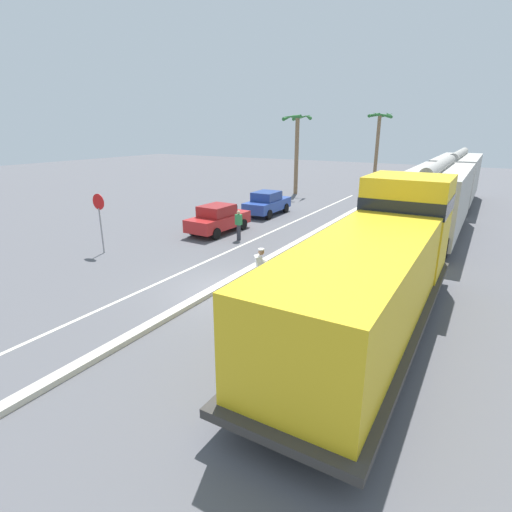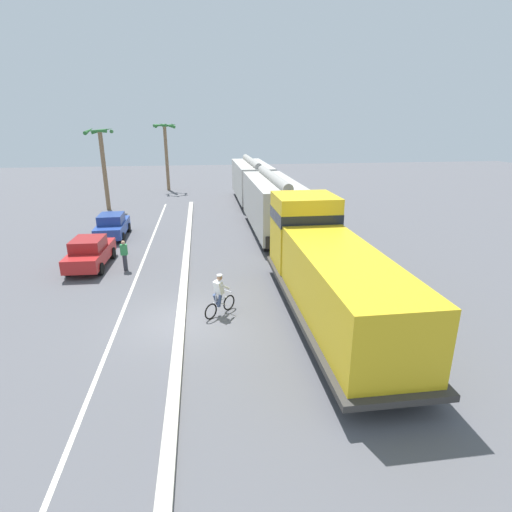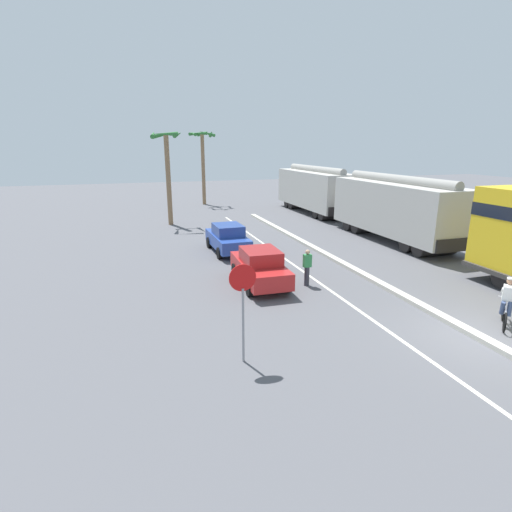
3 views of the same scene
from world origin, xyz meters
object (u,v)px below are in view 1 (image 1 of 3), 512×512
hopper_car_lead (436,200)px  parked_car_red (218,219)px  palm_tree_near (378,131)px  stop_sign (99,212)px  hopper_car_middle (456,178)px  parked_car_blue (267,203)px  cyclist (260,273)px  palm_tree_far (297,139)px  pedestrian_by_cars (239,225)px  locomotive (379,269)px

hopper_car_lead → parked_car_red: size_ratio=2.49×
parked_car_red → palm_tree_near: (2.31, 25.35, 4.64)m
palm_tree_near → stop_sign: bearing=-98.7°
hopper_car_middle → stop_sign: size_ratio=3.68×
parked_car_blue → cyclist: (6.55, -12.39, 0.00)m
hopper_car_middle → stop_sign: hopper_car_middle is taller
hopper_car_lead → palm_tree_far: bearing=142.5°
hopper_car_lead → palm_tree_near: (-8.47, 20.04, 3.38)m
hopper_car_lead → hopper_car_middle: bearing=90.0°
pedestrian_by_cars → hopper_car_lead: bearing=34.5°
locomotive → stop_sign: (-13.28, 0.79, 0.23)m
locomotive → cyclist: bearing=176.1°
parked_car_blue → stop_sign: size_ratio=1.47×
palm_tree_near → pedestrian_by_cars: 26.53m
cyclist → parked_car_blue: bearing=117.9°
locomotive → parked_car_blue: locomotive is taller
parked_car_red → palm_tree_far: bearing=98.3°
hopper_car_middle → stop_sign: (-13.28, -22.97, -0.05)m
hopper_car_lead → hopper_car_middle: (0.00, 11.60, 0.00)m
hopper_car_lead → pedestrian_by_cars: bearing=-145.5°
parked_car_red → palm_tree_far: (-2.24, 15.29, 4.08)m
stop_sign → palm_tree_near: (4.81, 31.40, 3.44)m
stop_sign → palm_tree_far: (0.26, 21.34, 2.87)m
parked_car_red → pedestrian_by_cars: bearing=-22.3°
palm_tree_far → locomotive: bearing=-59.5°
stop_sign → palm_tree_near: palm_tree_near is taller
locomotive → hopper_car_lead: 12.16m
stop_sign → palm_tree_far: 21.54m
locomotive → parked_car_blue: bearing=130.4°
locomotive → pedestrian_by_cars: (-8.88, 6.06, -0.95)m
hopper_car_middle → hopper_car_lead: bearing=-90.0°
locomotive → palm_tree_far: 25.87m
locomotive → palm_tree_near: (-8.47, 32.19, 3.66)m
stop_sign → parked_car_red: bearing=67.6°
hopper_car_middle → palm_tree_far: palm_tree_far is taller
palm_tree_near → palm_tree_far: bearing=-114.3°
hopper_car_lead → palm_tree_near: size_ratio=1.43×
hopper_car_lead → palm_tree_far: palm_tree_far is taller
cyclist → stop_sign: 9.14m
hopper_car_middle → palm_tree_far: (-13.02, -1.62, 2.81)m
hopper_car_lead → parked_car_red: bearing=-153.8°
hopper_car_lead → palm_tree_near: 22.01m
locomotive → hopper_car_middle: size_ratio=1.10×
cyclist → stop_sign: stop_sign is taller
hopper_car_lead → stop_sign: size_ratio=3.68×
parked_car_blue → hopper_car_lead: bearing=-2.8°
cyclist → palm_tree_near: size_ratio=0.23×
hopper_car_middle → parked_car_red: hopper_car_middle is taller
parked_car_red → stop_sign: bearing=-112.4°
pedestrian_by_cars → hopper_car_middle: bearing=63.4°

